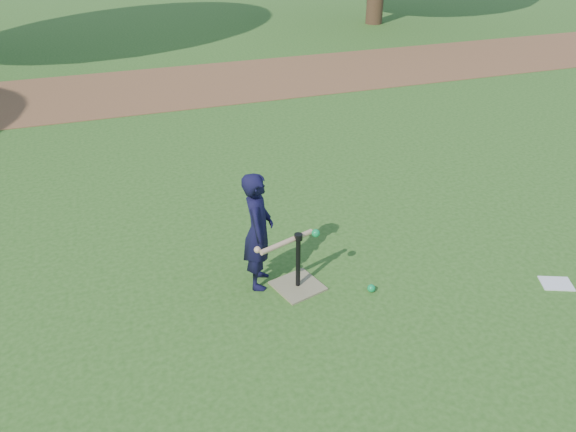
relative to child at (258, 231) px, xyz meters
name	(u,v)px	position (x,y,z in m)	size (l,w,h in m)	color
ground	(326,307)	(0.48, -0.58, -0.60)	(80.00, 80.00, 0.00)	#285116
dirt_strip	(186,85)	(0.48, 6.92, -0.60)	(24.00, 3.00, 0.01)	brown
child	(258,231)	(0.00, 0.00, 0.00)	(0.44, 0.29, 1.21)	black
wiffle_ball_ground	(371,288)	(0.99, -0.51, -0.56)	(0.08, 0.08, 0.08)	#0D8F42
clipboard	(556,284)	(2.80, -1.00, -0.60)	(0.30, 0.23, 0.01)	silver
batting_tee	(298,278)	(0.34, -0.20, -0.49)	(0.53, 0.53, 0.61)	#837953
swing_action	(290,241)	(0.24, -0.22, -0.03)	(0.66, 0.25, 0.12)	tan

